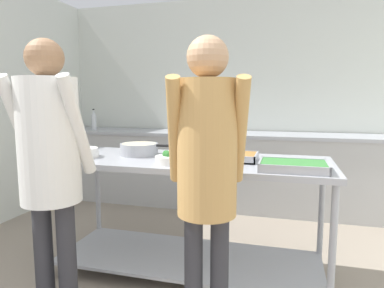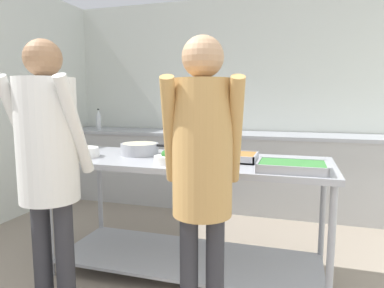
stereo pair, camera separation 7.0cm
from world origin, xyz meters
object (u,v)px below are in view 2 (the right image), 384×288
object	(u,v)px
serving_tray_vegetables	(226,157)
serving_tray_roast	(292,167)
broccoli_bowl	(168,159)
water_bottle	(99,120)
sauce_pan	(140,149)
guest_serving_left	(202,160)
plate_stack	(82,152)
guest_serving_right	(48,153)

from	to	relation	value
serving_tray_vegetables	serving_tray_roast	bearing A→B (deg)	-28.41
broccoli_bowl	water_bottle	size ratio (longest dim) A/B	0.71
sauce_pan	water_bottle	world-z (taller)	water_bottle
serving_tray_roast	sauce_pan	bearing A→B (deg)	166.39
sauce_pan	guest_serving_left	world-z (taller)	guest_serving_left
broccoli_bowl	serving_tray_vegetables	xyz separation A→B (m)	(0.36, 0.25, -0.01)
plate_stack	serving_tray_vegetables	size ratio (longest dim) A/B	0.62
guest_serving_right	water_bottle	bearing A→B (deg)	116.48
serving_tray_vegetables	water_bottle	world-z (taller)	water_bottle
guest_serving_right	water_bottle	xyz separation A→B (m)	(-1.26, 2.53, 0.02)
plate_stack	sauce_pan	bearing A→B (deg)	28.41
guest_serving_right	serving_tray_vegetables	bearing A→B (deg)	43.80
plate_stack	serving_tray_vegetables	world-z (taller)	plate_stack
sauce_pan	water_bottle	distance (m)	2.19
plate_stack	serving_tray_roast	bearing A→B (deg)	-2.62
serving_tray_roast	plate_stack	bearing A→B (deg)	177.38
serving_tray_roast	guest_serving_right	xyz separation A→B (m)	(-1.34, -0.58, 0.11)
serving_tray_vegetables	water_bottle	bearing A→B (deg)	141.51
serving_tray_vegetables	guest_serving_left	size ratio (longest dim) A/B	0.27
broccoli_bowl	water_bottle	distance (m)	2.64
plate_stack	water_bottle	bearing A→B (deg)	118.65
broccoli_bowl	guest_serving_right	bearing A→B (deg)	-131.47
serving_tray_vegetables	guest_serving_left	bearing A→B (deg)	-87.67
serving_tray_roast	water_bottle	world-z (taller)	water_bottle
broccoli_bowl	serving_tray_roast	distance (m)	0.82
guest_serving_left	plate_stack	bearing A→B (deg)	152.11
plate_stack	sauce_pan	world-z (taller)	sauce_pan
serving_tray_roast	guest_serving_left	world-z (taller)	guest_serving_left
plate_stack	guest_serving_left	distance (m)	1.29
sauce_pan	water_bottle	bearing A→B (deg)	130.49
serving_tray_vegetables	serving_tray_roast	distance (m)	0.53
plate_stack	broccoli_bowl	distance (m)	0.75
water_bottle	broccoli_bowl	bearing A→B (deg)	-47.69
sauce_pan	serving_tray_roast	size ratio (longest dim) A/B	1.05
serving_tray_roast	guest_serving_left	size ratio (longest dim) A/B	0.25
serving_tray_vegetables	guest_serving_right	world-z (taller)	guest_serving_right
sauce_pan	water_bottle	xyz separation A→B (m)	(-1.42, 1.66, 0.11)
guest_serving_left	sauce_pan	bearing A→B (deg)	132.36
plate_stack	guest_serving_right	bearing A→B (deg)	-70.19
broccoli_bowl	guest_serving_right	xyz separation A→B (m)	(-0.51, -0.58, 0.10)
serving_tray_vegetables	guest_serving_right	bearing A→B (deg)	-136.20
serving_tray_roast	guest_serving_right	bearing A→B (deg)	-156.48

